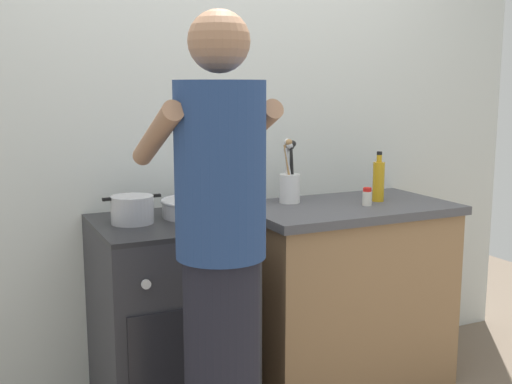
{
  "coord_description": "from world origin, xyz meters",
  "views": [
    {
      "loc": [
        -1.11,
        -2.35,
        1.46
      ],
      "look_at": [
        0.05,
        0.12,
        1.0
      ],
      "focal_mm": 44.08,
      "sensor_mm": 36.0,
      "label": 1
    }
  ],
  "objects": [
    {
      "name": "stove_range",
      "position": [
        -0.35,
        0.15,
        0.45
      ],
      "size": [
        0.6,
        0.62,
        0.9
      ],
      "color": "#2D2D33",
      "rests_on": "ground"
    },
    {
      "name": "oil_bottle",
      "position": [
        0.73,
        0.15,
        1.0
      ],
      "size": [
        0.06,
        0.06,
        0.25
      ],
      "color": "gold",
      "rests_on": "countertop"
    },
    {
      "name": "person",
      "position": [
        -0.35,
        -0.46,
        0.86
      ],
      "size": [
        0.41,
        0.5,
        1.7
      ],
      "color": "black",
      "rests_on": "ground"
    },
    {
      "name": "mixing_bowl",
      "position": [
        -0.21,
        0.19,
        0.94
      ],
      "size": [
        0.3,
        0.3,
        0.08
      ],
      "color": "#B7B7BC",
      "rests_on": "stove_range"
    },
    {
      "name": "spice_bottle",
      "position": [
        0.62,
        0.08,
        0.94
      ],
      "size": [
        0.04,
        0.04,
        0.09
      ],
      "color": "silver",
      "rests_on": "countertop"
    },
    {
      "name": "countertop",
      "position": [
        0.55,
        0.15,
        0.45
      ],
      "size": [
        1.0,
        0.6,
        0.9
      ],
      "color": "#99724C",
      "rests_on": "ground"
    },
    {
      "name": "utensil_crock",
      "position": [
        0.32,
        0.3,
        1.0
      ],
      "size": [
        0.1,
        0.1,
        0.31
      ],
      "color": "silver",
      "rests_on": "countertop"
    },
    {
      "name": "pot",
      "position": [
        -0.49,
        0.17,
        0.96
      ],
      "size": [
        0.24,
        0.18,
        0.11
      ],
      "color": "#B2B2B7",
      "rests_on": "stove_range"
    },
    {
      "name": "back_wall",
      "position": [
        0.2,
        0.5,
        1.25
      ],
      "size": [
        3.2,
        0.1,
        2.5
      ],
      "color": "silver",
      "rests_on": "ground"
    }
  ]
}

